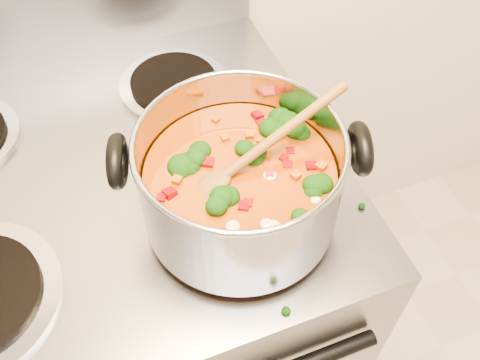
# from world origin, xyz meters

# --- Properties ---
(electric_range) EXTENTS (0.77, 0.70, 1.08)m
(electric_range) POSITION_xyz_m (-0.06, 1.16, 0.47)
(electric_range) COLOR gray
(electric_range) RESTS_ON ground
(stockpot) EXTENTS (0.33, 0.27, 0.16)m
(stockpot) POSITION_xyz_m (0.13, 1.00, 1.01)
(stockpot) COLOR #A3A2AA
(stockpot) RESTS_ON electric_range
(wooden_spoon) EXTENTS (0.24, 0.07, 0.10)m
(wooden_spoon) POSITION_xyz_m (0.14, 1.00, 1.05)
(wooden_spoon) COLOR brown
(wooden_spoon) RESTS_ON stockpot
(cooktop_crumbs) EXTENTS (0.19, 0.31, 0.01)m
(cooktop_crumbs) POSITION_xyz_m (0.09, 1.01, 0.92)
(cooktop_crumbs) COLOR black
(cooktop_crumbs) RESTS_ON electric_range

